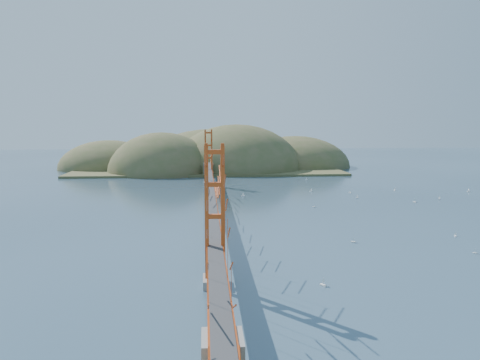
{
  "coord_description": "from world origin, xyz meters",
  "views": [
    {
      "loc": [
        -0.74,
        -67.04,
        13.45
      ],
      "look_at": [
        4.3,
        0.0,
        4.92
      ],
      "focal_mm": 35.0,
      "sensor_mm": 36.0,
      "label": 1
    }
  ],
  "objects": [
    {
      "name": "ground",
      "position": [
        0.0,
        0.0,
        0.0
      ],
      "size": [
        320.0,
        320.0,
        0.0
      ],
      "primitive_type": "plane",
      "color": "#2A4054",
      "rests_on": "ground"
    },
    {
      "name": "bridge",
      "position": [
        0.0,
        0.18,
        7.01
      ],
      "size": [
        2.2,
        94.4,
        12.0
      ],
      "color": "gray",
      "rests_on": "ground"
    },
    {
      "name": "far_headlands",
      "position": [
        2.21,
        68.52,
        0.0
      ],
      "size": [
        84.0,
        58.0,
        25.0
      ],
      "color": "brown",
      "rests_on": "ground"
    },
    {
      "name": "sailboat_7",
      "position": [
        19.47,
        20.02,
        0.15
      ],
      "size": [
        0.61,
        0.52,
        0.7
      ],
      "color": "white",
      "rests_on": "ground"
    },
    {
      "name": "sailboat_16",
      "position": [
        26.43,
        17.95,
        0.16
      ],
      "size": [
        0.67,
        0.67,
        0.72
      ],
      "color": "white",
      "rests_on": "ground"
    },
    {
      "name": "sailboat_6",
      "position": [
        15.65,
        -17.42,
        0.15
      ],
      "size": [
        0.66,
        0.66,
        0.69
      ],
      "color": "white",
      "rests_on": "ground"
    },
    {
      "name": "sailboat_9",
      "position": [
        39.51,
        9.63,
        0.15
      ],
      "size": [
        0.65,
        0.65,
        0.68
      ],
      "color": "white",
      "rests_on": "ground"
    },
    {
      "name": "sailboat_15",
      "position": [
        36.02,
        20.18,
        0.15
      ],
      "size": [
        0.49,
        0.6,
        0.7
      ],
      "color": "white",
      "rests_on": "ground"
    },
    {
      "name": "sailboat_10",
      "position": [
        8.84,
        -30.74,
        0.16
      ],
      "size": [
        0.69,
        0.69,
        0.73
      ],
      "color": "white",
      "rests_on": "ground"
    },
    {
      "name": "sailboat_14",
      "position": [
        28.45,
        -15.63,
        0.14
      ],
      "size": [
        0.48,
        0.51,
        0.58
      ],
      "color": "white",
      "rests_on": "ground"
    },
    {
      "name": "sailboat_3",
      "position": [
        6.0,
        15.35,
        0.15
      ],
      "size": [
        0.62,
        0.57,
        0.7
      ],
      "color": "white",
      "rests_on": "ground"
    },
    {
      "name": "sailboat_5",
      "position": [
        33.98,
        7.09,
        0.16
      ],
      "size": [
        0.65,
        0.65,
        0.71
      ],
      "color": "white",
      "rests_on": "ground"
    },
    {
      "name": "sailboat_12",
      "position": [
        22.54,
        38.15,
        0.14
      ],
      "size": [
        0.57,
        0.57,
        0.63
      ],
      "color": "white",
      "rests_on": "ground"
    },
    {
      "name": "sailboat_1",
      "position": [
        16.3,
        3.99,
        0.14
      ],
      "size": [
        0.57,
        0.57,
        0.62
      ],
      "color": "white",
      "rests_on": "ground"
    },
    {
      "name": "sailboat_17",
      "position": [
        49.38,
        17.55,
        0.16
      ],
      "size": [
        0.62,
        0.53,
        0.71
      ],
      "color": "white",
      "rests_on": "ground"
    },
    {
      "name": "sailboat_2",
      "position": [
        26.69,
        -22.62,
        0.13
      ],
      "size": [
        0.53,
        0.53,
        0.56
      ],
      "color": "white",
      "rests_on": "ground"
    },
    {
      "name": "sailboat_4",
      "position": [
        25.82,
        12.04,
        0.15
      ],
      "size": [
        0.64,
        0.64,
        0.67
      ],
      "color": "white",
      "rests_on": "ground"
    }
  ]
}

